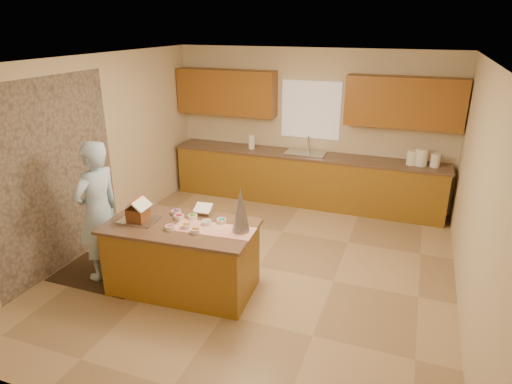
# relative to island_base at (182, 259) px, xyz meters

# --- Properties ---
(floor) EXTENTS (5.50, 5.50, 0.00)m
(floor) POSITION_rel_island_base_xyz_m (0.68, 0.81, -0.42)
(floor) COLOR tan
(floor) RESTS_ON ground
(ceiling) EXTENTS (5.50, 5.50, 0.00)m
(ceiling) POSITION_rel_island_base_xyz_m (0.68, 0.81, 2.28)
(ceiling) COLOR silver
(ceiling) RESTS_ON floor
(wall_back) EXTENTS (5.50, 5.50, 0.00)m
(wall_back) POSITION_rel_island_base_xyz_m (0.68, 3.56, 0.93)
(wall_back) COLOR beige
(wall_back) RESTS_ON floor
(wall_front) EXTENTS (5.50, 5.50, 0.00)m
(wall_front) POSITION_rel_island_base_xyz_m (0.68, -1.94, 0.93)
(wall_front) COLOR beige
(wall_front) RESTS_ON floor
(wall_left) EXTENTS (5.50, 5.50, 0.00)m
(wall_left) POSITION_rel_island_base_xyz_m (-1.82, 0.81, 0.93)
(wall_left) COLOR beige
(wall_left) RESTS_ON floor
(wall_right) EXTENTS (5.50, 5.50, 0.00)m
(wall_right) POSITION_rel_island_base_xyz_m (3.18, 0.81, 0.93)
(wall_right) COLOR beige
(wall_right) RESTS_ON floor
(stone_accent) EXTENTS (0.00, 2.50, 2.50)m
(stone_accent) POSITION_rel_island_base_xyz_m (-1.80, 0.01, 0.83)
(stone_accent) COLOR gray
(stone_accent) RESTS_ON wall_left
(window_curtain) EXTENTS (1.05, 0.03, 1.00)m
(window_curtain) POSITION_rel_island_base_xyz_m (0.68, 3.53, 1.23)
(window_curtain) COLOR white
(window_curtain) RESTS_ON wall_back
(back_counter_base) EXTENTS (4.80, 0.60, 0.88)m
(back_counter_base) POSITION_rel_island_base_xyz_m (0.68, 3.26, 0.02)
(back_counter_base) COLOR brown
(back_counter_base) RESTS_ON floor
(back_counter_top) EXTENTS (4.85, 0.63, 0.04)m
(back_counter_top) POSITION_rel_island_base_xyz_m (0.68, 3.26, 0.48)
(back_counter_top) COLOR brown
(back_counter_top) RESTS_ON back_counter_base
(upper_cabinet_left) EXTENTS (1.85, 0.35, 0.80)m
(upper_cabinet_left) POSITION_rel_island_base_xyz_m (-0.87, 3.38, 1.48)
(upper_cabinet_left) COLOR brown
(upper_cabinet_left) RESTS_ON wall_back
(upper_cabinet_right) EXTENTS (1.85, 0.35, 0.80)m
(upper_cabinet_right) POSITION_rel_island_base_xyz_m (2.23, 3.38, 1.48)
(upper_cabinet_right) COLOR brown
(upper_cabinet_right) RESTS_ON wall_back
(sink) EXTENTS (0.70, 0.45, 0.12)m
(sink) POSITION_rel_island_base_xyz_m (0.68, 3.26, 0.47)
(sink) COLOR silver
(sink) RESTS_ON back_counter_top
(faucet) EXTENTS (0.03, 0.03, 0.28)m
(faucet) POSITION_rel_island_base_xyz_m (0.68, 3.44, 0.64)
(faucet) COLOR silver
(faucet) RESTS_ON back_counter_top
(island_base) EXTENTS (1.75, 0.96, 0.83)m
(island_base) POSITION_rel_island_base_xyz_m (0.00, 0.00, 0.00)
(island_base) COLOR brown
(island_base) RESTS_ON floor
(island_top) EXTENTS (1.84, 1.04, 0.04)m
(island_top) POSITION_rel_island_base_xyz_m (0.00, 0.00, 0.44)
(island_top) COLOR brown
(island_top) RESTS_ON island_base
(table_runner) EXTENTS (0.97, 0.40, 0.01)m
(table_runner) POSITION_rel_island_base_xyz_m (0.43, 0.03, 0.46)
(table_runner) COLOR #A91E0C
(table_runner) RESTS_ON island_top
(baking_tray) EXTENTS (0.45, 0.35, 0.02)m
(baking_tray) POSITION_rel_island_base_xyz_m (-0.52, -0.08, 0.47)
(baking_tray) COLOR silver
(baking_tray) RESTS_ON island_top
(cookbook) EXTENTS (0.22, 0.18, 0.09)m
(cookbook) POSITION_rel_island_base_xyz_m (0.12, 0.37, 0.54)
(cookbook) COLOR white
(cookbook) RESTS_ON island_top
(tinsel_tree) EXTENTS (0.22, 0.22, 0.52)m
(tinsel_tree) POSITION_rel_island_base_xyz_m (0.73, 0.09, 0.72)
(tinsel_tree) COLOR #B4B5C1
(tinsel_tree) RESTS_ON island_top
(rug) EXTENTS (1.22, 0.79, 0.01)m
(rug) POSITION_rel_island_base_xyz_m (-1.16, -0.08, -0.41)
(rug) COLOR black
(rug) RESTS_ON floor
(boy) EXTENTS (0.54, 0.72, 1.79)m
(boy) POSITION_rel_island_base_xyz_m (-1.11, -0.08, 0.49)
(boy) COLOR #A7CAED
(boy) RESTS_ON rug
(canister_a) EXTENTS (0.17, 0.17, 0.24)m
(canister_a) POSITION_rel_island_base_xyz_m (2.46, 3.26, 0.62)
(canister_a) COLOR white
(canister_a) RESTS_ON back_counter_top
(canister_b) EXTENTS (0.19, 0.19, 0.28)m
(canister_b) POSITION_rel_island_base_xyz_m (2.60, 3.26, 0.64)
(canister_b) COLOR white
(canister_b) RESTS_ON back_counter_top
(canister_c) EXTENTS (0.15, 0.15, 0.21)m
(canister_c) POSITION_rel_island_base_xyz_m (2.82, 3.26, 0.61)
(canister_c) COLOR white
(canister_c) RESTS_ON back_counter_top
(paper_towel) EXTENTS (0.12, 0.12, 0.26)m
(paper_towel) POSITION_rel_island_base_xyz_m (-0.33, 3.26, 0.63)
(paper_towel) COLOR white
(paper_towel) RESTS_ON back_counter_top
(gingerbread_house) EXTENTS (0.28, 0.28, 0.27)m
(gingerbread_house) POSITION_rel_island_base_xyz_m (-0.52, -0.08, 0.58)
(gingerbread_house) COLOR brown
(gingerbread_house) RESTS_ON baking_tray
(candy_bowls) EXTENTS (0.75, 0.52, 0.05)m
(candy_bowls) POSITION_rel_island_base_xyz_m (0.11, 0.07, 0.48)
(candy_bowls) COLOR orange
(candy_bowls) RESTS_ON island_top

